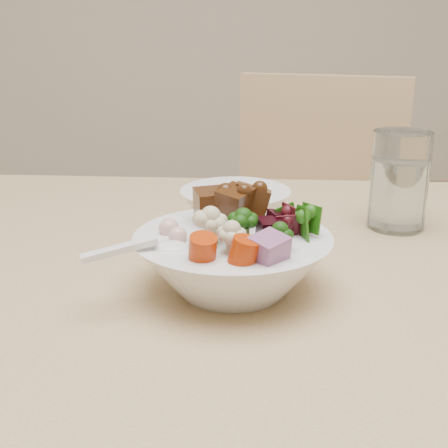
# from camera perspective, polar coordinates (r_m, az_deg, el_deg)

# --- Properties ---
(chair_far) EXTENTS (0.49, 0.49, 0.83)m
(chair_far) POSITION_cam_1_polar(r_m,az_deg,el_deg) (1.42, 7.95, -1.95)
(chair_far) COLOR tan
(chair_far) RESTS_ON ground
(food_bowl) EXTENTS (0.21, 0.21, 0.11)m
(food_bowl) POSITION_cam_1_polar(r_m,az_deg,el_deg) (0.65, 0.93, -3.19)
(food_bowl) COLOR white
(food_bowl) RESTS_ON dining_table
(soup_spoon) EXTENTS (0.11, 0.05, 0.02)m
(soup_spoon) POSITION_cam_1_polar(r_m,az_deg,el_deg) (0.61, -6.09, -2.25)
(soup_spoon) COLOR white
(soup_spoon) RESTS_ON food_bowl
(water_glass) EXTENTS (0.08, 0.08, 0.13)m
(water_glass) POSITION_cam_1_polar(r_m,az_deg,el_deg) (0.87, 15.69, 3.50)
(water_glass) COLOR silver
(water_glass) RESTS_ON dining_table
(side_bowl) EXTENTS (0.15, 0.15, 0.05)m
(side_bowl) POSITION_cam_1_polar(r_m,az_deg,el_deg) (0.86, 1.04, 1.49)
(side_bowl) COLOR white
(side_bowl) RESTS_ON dining_table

